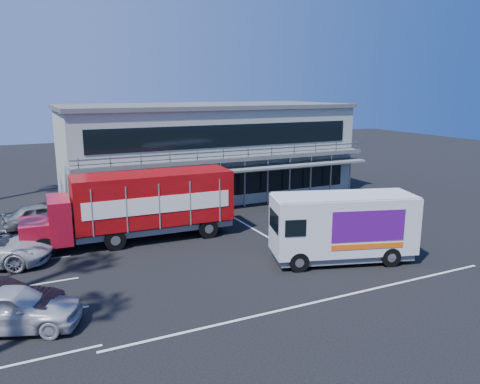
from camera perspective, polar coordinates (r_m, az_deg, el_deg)
name	(u,v)px	position (r m, az deg, el deg)	size (l,w,h in m)	color
ground	(256,255)	(24.65, 1.92, -7.65)	(120.00, 120.00, 0.00)	black
building	(204,149)	(38.33, -4.38, 5.20)	(22.40, 12.00, 7.30)	gray
red_truck	(140,204)	(26.99, -12.13, -1.44)	(11.54, 3.10, 3.86)	maroon
white_van	(343,226)	(23.78, 12.41, -4.11)	(7.39, 4.35, 3.42)	silver
parked_car_a	(12,308)	(19.03, -26.08, -12.60)	(1.94, 4.81, 1.64)	#B0B2B8
parked_car_e	(41,215)	(31.75, -23.10, -2.64)	(1.77, 4.41, 1.50)	slate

